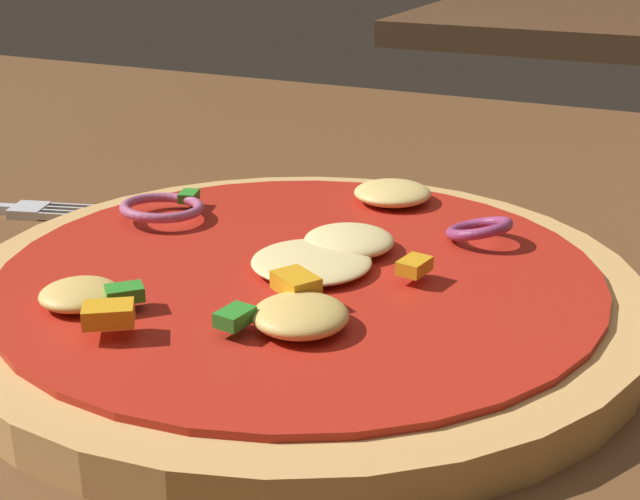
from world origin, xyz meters
TOP-DOWN VIEW (x-y plane):
  - dining_table at (0.00, 0.00)m, footprint 1.48×0.89m
  - pizza at (0.05, -0.01)m, footprint 0.29×0.29m

SIDE VIEW (x-z plane):
  - dining_table at x=0.00m, z-range 0.00..0.04m
  - pizza at x=0.05m, z-range 0.03..0.06m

